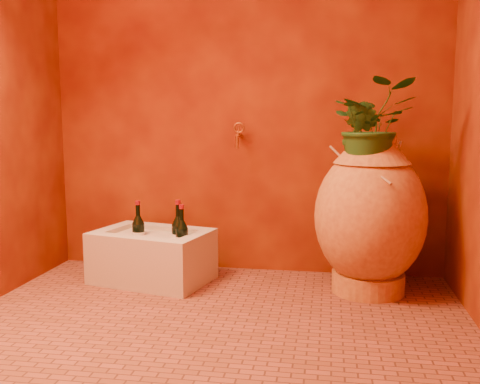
% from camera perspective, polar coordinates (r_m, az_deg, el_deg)
% --- Properties ---
extents(floor, '(2.50, 2.50, 0.00)m').
position_cam_1_polar(floor, '(2.63, -3.01, -14.11)').
color(floor, brown).
rests_on(floor, ground).
extents(wall_back, '(2.50, 0.02, 2.50)m').
position_cam_1_polar(wall_back, '(3.43, 0.55, 12.32)').
color(wall_back, '#520E04').
rests_on(wall_back, ground).
extents(amphora, '(0.72, 0.72, 0.89)m').
position_cam_1_polar(amphora, '(3.09, 13.71, -2.47)').
color(amphora, '#C18736').
rests_on(amphora, floor).
extents(stone_basin, '(0.75, 0.60, 0.31)m').
position_cam_1_polar(stone_basin, '(3.31, -9.32, -6.86)').
color(stone_basin, beige).
rests_on(stone_basin, floor).
extents(wine_bottle_a, '(0.08, 0.08, 0.34)m').
position_cam_1_polar(wine_bottle_a, '(3.19, -6.58, -4.70)').
color(wine_bottle_a, black).
rests_on(wine_bottle_a, stone_basin).
extents(wine_bottle_b, '(0.08, 0.08, 0.32)m').
position_cam_1_polar(wine_bottle_b, '(3.15, -6.22, -5.00)').
color(wine_bottle_b, black).
rests_on(wine_bottle_b, stone_basin).
extents(wine_bottle_c, '(0.08, 0.08, 0.32)m').
position_cam_1_polar(wine_bottle_c, '(3.32, -10.78, -4.43)').
color(wine_bottle_c, black).
rests_on(wine_bottle_c, stone_basin).
extents(wall_tap, '(0.07, 0.14, 0.16)m').
position_cam_1_polar(wall_tap, '(3.35, -0.16, 6.20)').
color(wall_tap, '#A46525').
rests_on(wall_tap, wall_back).
extents(plant_main, '(0.50, 0.45, 0.49)m').
position_cam_1_polar(plant_main, '(3.01, 13.93, 6.96)').
color(plant_main, '#1B4619').
rests_on(plant_main, amphora).
extents(plant_side, '(0.26, 0.25, 0.36)m').
position_cam_1_polar(plant_side, '(3.00, 12.64, 5.90)').
color(plant_side, '#1B4619').
rests_on(plant_side, amphora).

